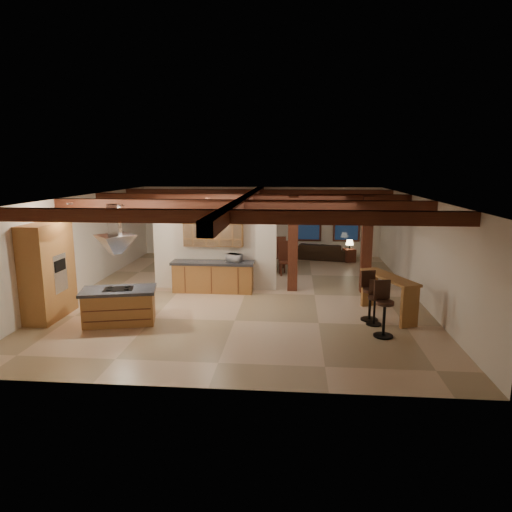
{
  "coord_description": "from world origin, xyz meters",
  "views": [
    {
      "loc": [
        1.44,
        -13.17,
        3.78
      ],
      "look_at": [
        0.27,
        0.5,
        1.05
      ],
      "focal_mm": 32.0,
      "sensor_mm": 36.0,
      "label": 1
    }
  ],
  "objects_px": {
    "kitchen_island": "(119,306)",
    "sofa": "(321,251)",
    "dining_table": "(263,263)",
    "bar_counter": "(388,289)"
  },
  "relations": [
    {
      "from": "dining_table",
      "to": "sofa",
      "type": "relative_size",
      "value": 0.75
    },
    {
      "from": "dining_table",
      "to": "bar_counter",
      "type": "relative_size",
      "value": 0.82
    },
    {
      "from": "dining_table",
      "to": "bar_counter",
      "type": "bearing_deg",
      "value": -59.3
    },
    {
      "from": "kitchen_island",
      "to": "bar_counter",
      "type": "relative_size",
      "value": 0.95
    },
    {
      "from": "sofa",
      "to": "kitchen_island",
      "type": "bearing_deg",
      "value": 68.46
    },
    {
      "from": "bar_counter",
      "to": "kitchen_island",
      "type": "bearing_deg",
      "value": -170.35
    },
    {
      "from": "sofa",
      "to": "dining_table",
      "type": "bearing_deg",
      "value": 57.96
    },
    {
      "from": "dining_table",
      "to": "kitchen_island",
      "type": "bearing_deg",
      "value": -123.13
    },
    {
      "from": "sofa",
      "to": "bar_counter",
      "type": "height_order",
      "value": "bar_counter"
    },
    {
      "from": "kitchen_island",
      "to": "sofa",
      "type": "relative_size",
      "value": 0.87
    }
  ]
}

